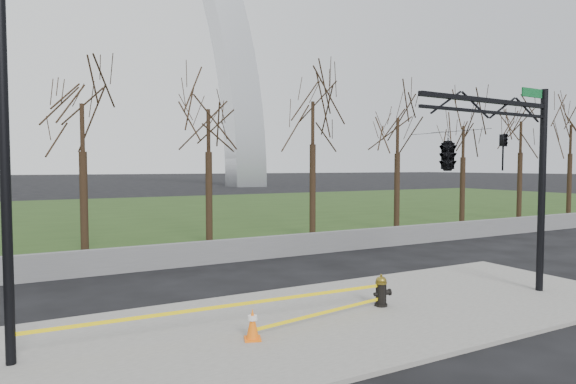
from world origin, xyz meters
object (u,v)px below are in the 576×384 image
fire_hydrant (381,291)px  street_light (18,115)px  traffic_cone (253,324)px  traffic_signal_mast (468,152)px

fire_hydrant → street_light: bearing=-170.7°
traffic_cone → street_light: bearing=166.7°
traffic_cone → traffic_signal_mast: traffic_signal_mast is taller
traffic_cone → traffic_signal_mast: 6.99m
fire_hydrant → street_light: size_ratio=0.10×
street_light → traffic_signal_mast: size_ratio=1.37×
fire_hydrant → traffic_cone: fire_hydrant is taller
traffic_cone → street_light: size_ratio=0.08×
fire_hydrant → street_light: 9.25m
fire_hydrant → traffic_signal_mast: size_ratio=0.14×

